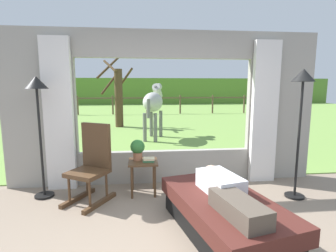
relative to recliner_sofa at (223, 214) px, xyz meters
The scene contains 16 objects.
back_wall_with_window 2.04m from the recliner_sofa, 106.27° to the left, with size 5.20×0.12×2.55m.
curtain_panel_left 2.85m from the recliner_sofa, 144.66° to the left, with size 0.44×0.10×2.40m, color silver.
curtain_panel_right 2.19m from the recliner_sofa, 52.27° to the left, with size 0.44×0.10×2.40m, color silver.
outdoor_pasture_lawn 12.60m from the recliner_sofa, 92.24° to the left, with size 36.00×21.68×0.02m, color #759E47.
distant_hill_ridge 22.45m from the recliner_sofa, 91.26° to the left, with size 36.00×2.00×2.40m, color #598430.
recliner_sofa is the anchor object (origin of this frame).
reclining_person 0.31m from the recliner_sofa, 90.00° to the right, with size 0.47×1.43×0.22m.
rocking_chair 1.95m from the recliner_sofa, 146.86° to the left, with size 0.74×0.82×1.12m.
side_table 1.50m from the recliner_sofa, 126.26° to the left, with size 0.44×0.44×0.52m.
potted_plant 1.66m from the recliner_sofa, 127.31° to the left, with size 0.22×0.22×0.32m.
book_stack 1.43m from the recliner_sofa, 124.62° to the left, with size 0.18×0.14×0.06m.
floor_lamp_left 2.95m from the recliner_sofa, 152.33° to the left, with size 0.32×0.32×1.79m.
floor_lamp_right 2.07m from the recliner_sofa, 30.75° to the left, with size 0.32×0.32×1.89m.
horse 5.53m from the recliner_sofa, 95.15° to the left, with size 0.87×1.82×1.73m.
pasture_tree 8.29m from the recliner_sofa, 102.54° to the left, with size 1.45×1.46×2.87m.
pasture_fence_line 12.88m from the recliner_sofa, 92.19° to the left, with size 16.10×0.10×1.10m.
Camera 1 is at (-0.42, -2.10, 1.65)m, focal length 27.87 mm.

